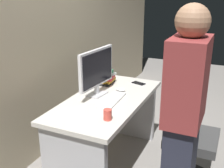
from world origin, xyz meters
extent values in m
plane|color=gray|center=(0.00, 0.00, 0.00)|extent=(9.00, 9.00, 0.00)
cube|color=tan|center=(0.00, 0.76, 1.50)|extent=(6.40, 0.10, 3.00)
cube|color=beige|center=(0.00, 0.00, 0.70)|extent=(1.40, 0.67, 0.04)
cube|color=#B2B2B7|center=(0.64, 0.00, 0.34)|extent=(0.06, 0.59, 0.68)
cylinder|color=black|center=(0.05, -0.81, 0.23)|extent=(0.05, 0.05, 0.39)
cube|color=#3F3F3F|center=(0.05, -0.81, 0.46)|extent=(0.44, 0.44, 0.08)
cube|color=#3F3F3F|center=(0.05, -0.62, 0.72)|extent=(0.40, 0.06, 0.44)
cube|color=maroon|center=(-0.43, -0.79, 1.14)|extent=(0.40, 0.24, 0.58)
sphere|color=#A57A5B|center=(-0.43, -0.79, 1.53)|extent=(0.22, 0.22, 0.22)
cube|color=silver|center=(0.03, 0.13, 0.73)|extent=(0.21, 0.16, 0.02)
cube|color=silver|center=(0.03, 0.13, 0.78)|extent=(0.04, 0.03, 0.08)
cube|color=silver|center=(0.03, 0.13, 1.00)|extent=(0.54, 0.08, 0.36)
cube|color=black|center=(0.03, 0.11, 1.00)|extent=(0.50, 0.05, 0.32)
cube|color=white|center=(-0.05, -0.07, 0.73)|extent=(0.44, 0.15, 0.02)
ellipsoid|color=white|center=(0.23, -0.04, 0.74)|extent=(0.06, 0.10, 0.03)
cylinder|color=#D84C3F|center=(-0.41, -0.20, 0.77)|extent=(0.07, 0.07, 0.09)
cube|color=black|center=(0.38, 0.20, 0.73)|extent=(0.20, 0.15, 0.02)
cube|color=gold|center=(0.39, 0.19, 0.76)|extent=(0.20, 0.14, 0.03)
cube|color=red|center=(0.38, 0.18, 0.79)|extent=(0.20, 0.17, 0.03)
cube|color=white|center=(0.40, 0.18, 0.82)|extent=(0.19, 0.14, 0.02)
cube|color=#338C59|center=(0.38, 0.20, 0.85)|extent=(0.21, 0.14, 0.03)
cube|color=black|center=(0.52, -0.13, 0.73)|extent=(0.11, 0.16, 0.01)
camera|label=1|loc=(-2.23, -1.06, 1.73)|focal=44.77mm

